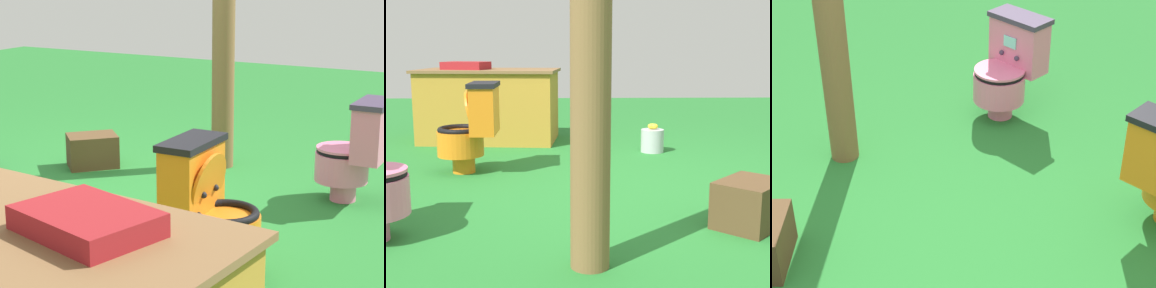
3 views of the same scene
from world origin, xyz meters
TOP-DOWN VIEW (x-y plane):
  - ground at (0.00, 0.00)m, footprint 14.00×14.00m
  - toilet_orange at (-1.22, 0.69)m, footprint 0.50×0.44m
  - vendor_table at (-1.28, 2.16)m, footprint 1.53×0.98m
  - wooden_post at (-0.36, -1.18)m, footprint 0.18×0.18m
  - small_crate at (0.56, -0.66)m, footprint 0.48×0.49m
  - lemon_bucket at (0.37, 1.48)m, footprint 0.22×0.22m

SIDE VIEW (x-z plane):
  - ground at x=0.00m, z-range 0.00..0.00m
  - lemon_bucket at x=0.37m, z-range -0.02..0.26m
  - small_crate at x=0.56m, z-range 0.00..0.27m
  - toilet_orange at x=-1.22m, z-range 0.01..0.74m
  - vendor_table at x=-1.28m, z-range -0.03..0.82m
  - wooden_post at x=-0.36m, z-range 0.00..1.93m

